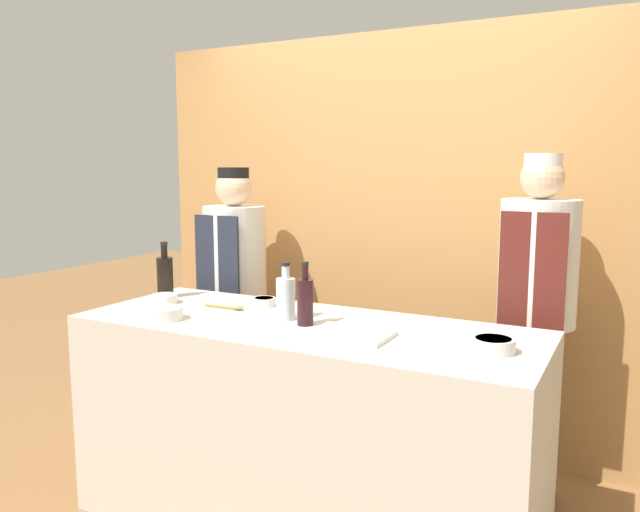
{
  "coord_description": "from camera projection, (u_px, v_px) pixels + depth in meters",
  "views": [
    {
      "loc": [
        1.31,
        -2.33,
        1.64
      ],
      "look_at": [
        0.0,
        0.16,
        1.23
      ],
      "focal_mm": 35.0,
      "sensor_mm": 36.0,
      "label": 1
    }
  ],
  "objects": [
    {
      "name": "sauce_bowl_yellow",
      "position": [
        164.0,
        298.0,
        3.14
      ],
      "size": [
        0.13,
        0.13,
        0.05
      ],
      "color": "silver",
      "rests_on": "counter"
    },
    {
      "name": "sauce_bowl_white",
      "position": [
        493.0,
        344.0,
        2.31
      ],
      "size": [
        0.16,
        0.16,
        0.05
      ],
      "color": "silver",
      "rests_on": "counter"
    },
    {
      "name": "chef_left",
      "position": [
        235.0,
        293.0,
        3.78
      ],
      "size": [
        0.37,
        0.37,
        1.63
      ],
      "color": "#28282D",
      "rests_on": "ground_plane"
    },
    {
      "name": "counter",
      "position": [
        304.0,
        426.0,
        2.81
      ],
      "size": [
        2.07,
        0.78,
        0.95
      ],
      "color": "beige",
      "rests_on": "ground_plane"
    },
    {
      "name": "bottle_wine",
      "position": [
        305.0,
        300.0,
        2.7
      ],
      "size": [
        0.07,
        0.07,
        0.28
      ],
      "color": "black",
      "rests_on": "counter"
    },
    {
      "name": "sauce_bowl_orange",
      "position": [
        264.0,
        301.0,
        3.08
      ],
      "size": [
        0.12,
        0.12,
        0.04
      ],
      "color": "silver",
      "rests_on": "counter"
    },
    {
      "name": "sauce_bowl_green",
      "position": [
        166.0,
        313.0,
        2.81
      ],
      "size": [
        0.15,
        0.15,
        0.05
      ],
      "color": "silver",
      "rests_on": "counter"
    },
    {
      "name": "cabinet_wall",
      "position": [
        398.0,
        241.0,
        3.72
      ],
      "size": [
        3.16,
        0.18,
        2.4
      ],
      "color": "#B7844C",
      "rests_on": "ground_plane"
    },
    {
      "name": "bottle_clear",
      "position": [
        286.0,
        297.0,
        2.8
      ],
      "size": [
        0.09,
        0.09,
        0.26
      ],
      "color": "silver",
      "rests_on": "counter"
    },
    {
      "name": "chef_right",
      "position": [
        535.0,
        319.0,
        2.97
      ],
      "size": [
        0.36,
        0.36,
        1.7
      ],
      "color": "#28282D",
      "rests_on": "ground_plane"
    },
    {
      "name": "cutting_board",
      "position": [
        351.0,
        334.0,
        2.53
      ],
      "size": [
        0.32,
        0.23,
        0.02
      ],
      "color": "white",
      "rests_on": "counter"
    },
    {
      "name": "wooden_spoon",
      "position": [
        228.0,
        307.0,
        3.02
      ],
      "size": [
        0.23,
        0.04,
        0.02
      ],
      "color": "#B2844C",
      "rests_on": "counter"
    },
    {
      "name": "bottle_soy",
      "position": [
        165.0,
        276.0,
        3.27
      ],
      "size": [
        0.08,
        0.08,
        0.3
      ],
      "color": "black",
      "rests_on": "counter"
    }
  ]
}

